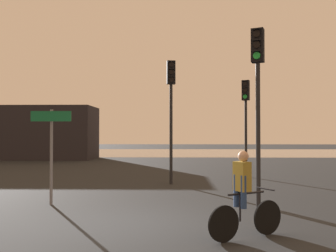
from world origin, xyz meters
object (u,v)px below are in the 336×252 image
(traffic_light_near_right, at_px, (258,83))
(cyclist, at_px, (244,194))
(traffic_light_far_right, at_px, (246,110))
(direction_sign_post, at_px, (51,142))
(traffic_light_center, at_px, (171,99))

(traffic_light_near_right, relative_size, cyclist, 2.92)
(traffic_light_far_right, bearing_deg, traffic_light_near_right, 105.19)
(direction_sign_post, xyz_separation_m, cyclist, (4.66, -3.18, -0.88))
(traffic_light_far_right, xyz_separation_m, direction_sign_post, (-6.53, -6.73, -1.32))
(traffic_light_center, distance_m, cyclist, 7.99)
(cyclist, bearing_deg, traffic_light_center, 160.57)
(traffic_light_center, relative_size, traffic_light_near_right, 1.00)
(traffic_light_center, height_order, direction_sign_post, traffic_light_center)
(traffic_light_near_right, bearing_deg, traffic_light_far_right, -74.29)
(traffic_light_far_right, distance_m, direction_sign_post, 9.47)
(traffic_light_center, bearing_deg, traffic_light_near_right, 110.05)
(traffic_light_center, relative_size, cyclist, 2.93)
(direction_sign_post, bearing_deg, traffic_light_near_right, 176.95)
(traffic_light_far_right, bearing_deg, direction_sign_post, 68.85)
(traffic_light_near_right, height_order, direction_sign_post, traffic_light_near_right)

